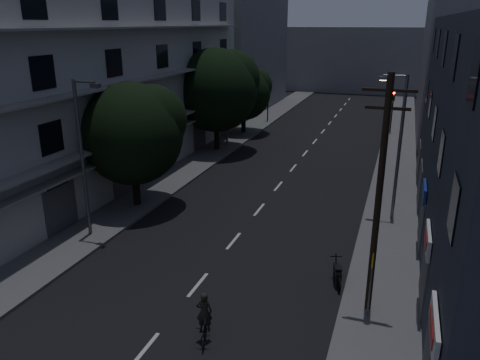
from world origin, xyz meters
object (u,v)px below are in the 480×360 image
Objects in this scene: utility_pole at (379,194)px; cyclist at (205,324)px; motorcycle at (337,274)px; bus_stop_sign at (371,274)px.

utility_pole is 4.68× the size of cyclist.
cyclist reaches higher than motorcycle.
utility_pole is 5.16× the size of motorcycle.
motorcycle is (-1.42, 1.65, -4.41)m from utility_pole.
bus_stop_sign is at bearing -86.60° from utility_pole.
utility_pole reaches higher than bus_stop_sign.
motorcycle is at bearing 35.48° from cyclist.
cyclist is at bearing -141.68° from motorcycle.
utility_pole is 3.01m from bus_stop_sign.
cyclist is (-5.32, -3.24, -1.24)m from bus_stop_sign.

